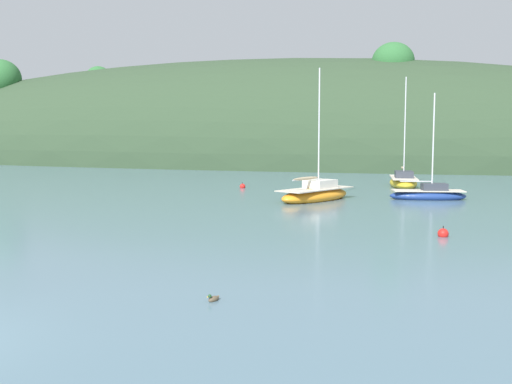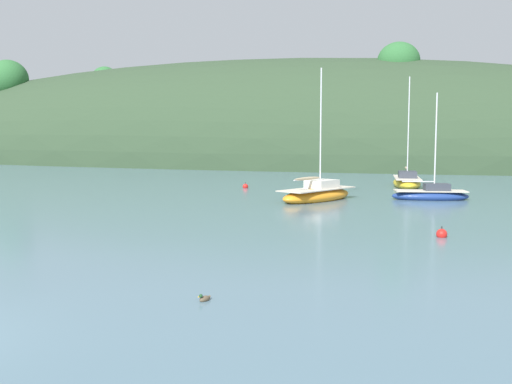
{
  "view_description": "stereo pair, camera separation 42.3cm",
  "coord_description": "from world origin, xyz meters",
  "views": [
    {
      "loc": [
        10.21,
        -7.67,
        4.11
      ],
      "look_at": [
        0.0,
        20.0,
        1.2
      ],
      "focal_mm": 40.36,
      "sensor_mm": 36.0,
      "label": 1
    },
    {
      "loc": [
        10.61,
        -7.52,
        4.11
      ],
      "look_at": [
        0.0,
        20.0,
        1.2
      ],
      "focal_mm": 40.36,
      "sensor_mm": 36.0,
      "label": 2
    }
  ],
  "objects": [
    {
      "name": "far_shoreline_hill",
      "position": [
        -25.04,
        71.74,
        0.04
      ],
      "size": [
        150.0,
        36.0,
        31.14
      ],
      "color": "#2D422B",
      "rests_on": "ground"
    },
    {
      "name": "mooring_buoy_inner",
      "position": [
        9.36,
        16.65,
        0.12
      ],
      "size": [
        0.44,
        0.44,
        0.54
      ],
      "color": "red",
      "rests_on": "ground"
    },
    {
      "name": "duck_straggler",
      "position": [
        4.38,
        5.08,
        0.05
      ],
      "size": [
        0.26,
        0.42,
        0.24
      ],
      "color": "brown",
      "rests_on": "ground"
    },
    {
      "name": "sailboat_blue_center",
      "position": [
        7.89,
        30.79,
        0.32
      ],
      "size": [
        5.12,
        2.91,
        6.97
      ],
      "color": "navy",
      "rests_on": "ground"
    },
    {
      "name": "sailboat_red_portside",
      "position": [
        1.2,
        27.75,
        0.39
      ],
      "size": [
        4.33,
        6.6,
        8.55
      ],
      "color": "orange",
      "rests_on": "ground"
    },
    {
      "name": "sailboat_orange_cutter",
      "position": [
        5.36,
        39.92,
        0.39
      ],
      "size": [
        3.15,
        6.49,
        8.95
      ],
      "color": "gold",
      "rests_on": "ground"
    },
    {
      "name": "mooring_buoy_outer",
      "position": [
        -6.3,
        34.03,
        0.12
      ],
      "size": [
        0.44,
        0.44,
        0.54
      ],
      "color": "red",
      "rests_on": "ground"
    }
  ]
}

